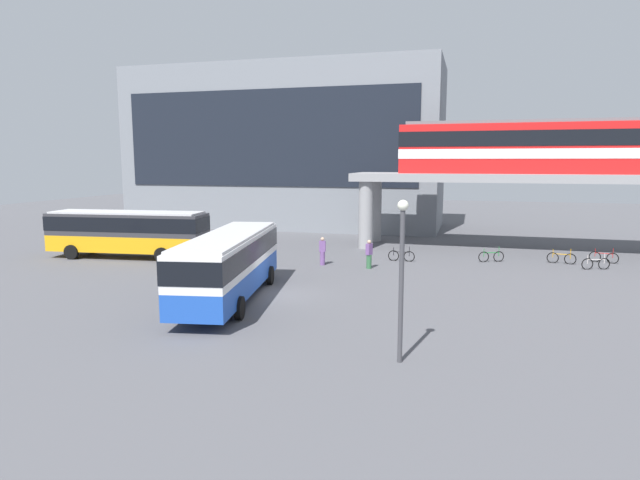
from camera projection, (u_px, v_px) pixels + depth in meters
name	position (u px, v px, depth m)	size (l,w,h in m)	color
ground_plane	(326.00, 260.00, 36.67)	(120.00, 120.00, 0.00)	#515156
station_building	(286.00, 148.00, 55.64)	(31.63, 11.16, 15.96)	slate
elevated_platform	(537.00, 186.00, 39.41)	(27.00, 5.57, 5.73)	gray
train	(558.00, 146.00, 38.65)	(22.49, 2.96, 3.84)	red
bus_main	(229.00, 260.00, 25.70)	(4.37, 11.31, 3.22)	#1E4CB2
bus_secondary	(127.00, 229.00, 37.13)	(11.24, 3.64, 3.22)	orange
bicycle_green	(491.00, 257.00, 35.80)	(1.67, 0.76, 1.04)	black
bicycle_silver	(596.00, 264.00, 33.30)	(1.73, 0.58, 1.04)	black
bicycle_red	(604.00, 257.00, 35.52)	(1.73, 0.59, 1.04)	black
bicycle_black	(401.00, 256.00, 36.06)	(1.79, 0.11, 1.04)	black
bicycle_orange	(561.00, 258.00, 35.19)	(1.77, 0.38, 1.04)	black
pedestrian_at_kerb	(322.00, 252.00, 34.65)	(0.44, 0.32, 1.81)	#724C8C
pedestrian_by_bike_rack	(369.00, 255.00, 33.53)	(0.41, 0.47, 1.80)	#33663F
lamp_post	(402.00, 266.00, 17.51)	(0.36, 0.36, 5.42)	#3F3F44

